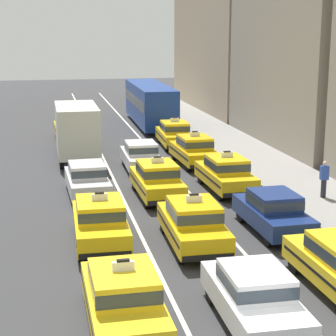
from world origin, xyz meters
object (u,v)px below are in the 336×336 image
Objects in this scene: taxi_center_second at (193,222)px; sedan_center_fourth at (141,155)px; taxi_left_nearest at (123,298)px; box_truck_left_fourth at (76,129)px; taxi_center_third at (157,179)px; sedan_left_third at (87,179)px; sedan_right_second at (273,211)px; taxi_right_fifth at (174,134)px; pedestrian_mid_block at (324,179)px; taxi_left_second at (100,221)px; taxi_right_third at (226,173)px; taxi_right_fourth at (194,150)px; bus_right_sixth at (150,102)px; sedan_center_nearest at (254,295)px; taxi_left_fifth at (68,127)px.

sedan_center_fourth is (0.05, 11.84, -0.03)m from taxi_center_second.
taxi_left_nearest is 21.05m from box_truck_left_fourth.
taxi_left_nearest and taxi_center_third have the same top height.
taxi_left_nearest is at bearing -90.11° from box_truck_left_fourth.
sedan_right_second is (6.49, -6.41, 0.00)m from sedan_left_third.
taxi_right_fifth is 14.12m from pedestrian_mid_block.
sedan_left_third is at bearing 89.82° from taxi_left_second.
taxi_left_second is 1.00× the size of taxi_center_third.
taxi_center_third is 3.45m from taxi_right_third.
taxi_right_fourth is (3.15, 0.74, 0.03)m from sedan_center_fourth.
box_truck_left_fourth reaches higher than taxi_center_third.
taxi_right_fifth is (3.34, 11.65, 0.00)m from taxi_center_third.
taxi_right_fifth reaches higher than pedestrian_mid_block.
taxi_right_fourth is at bearing -90.22° from bus_right_sixth.
sedan_center_fourth is at bearing 90.26° from sedan_center_nearest.
sedan_left_third is at bearing -120.77° from taxi_right_fifth.
taxi_center_third is at bearing -71.38° from box_truck_left_fourth.
bus_right_sixth reaches higher than taxi_left_nearest.
sedan_left_third is at bearing 135.36° from sedan_right_second.
taxi_right_fifth reaches higher than sedan_center_fourth.
box_truck_left_fourth is at bearing 98.74° from sedan_center_nearest.
sedan_right_second is (6.69, -21.16, -0.03)m from taxi_left_fifth.
sedan_center_nearest is 0.38× the size of bus_right_sixth.
pedestrian_mid_block is at bearing -74.06° from taxi_right_fifth.
taxi_center_second and taxi_right_fifth have the same top height.
taxi_right_fourth is (3.20, 12.58, 0.00)m from taxi_center_second.
taxi_left_fifth and taxi_center_second have the same top height.
taxi_left_fifth and taxi_center_third have the same top height.
taxi_left_second is at bearing -89.51° from taxi_left_fifth.
sedan_left_third is at bearing 164.87° from pedestrian_mid_block.
sedan_left_third is 8.31m from box_truck_left_fourth.
taxi_left_nearest is 14.37m from pedestrian_mid_block.
sedan_center_nearest is 0.94× the size of taxi_center_second.
taxi_left_nearest is at bearing 172.35° from sedan_center_nearest.
sedan_center_nearest is at bearing -88.94° from taxi_center_third.
sedan_right_second is (6.52, 6.36, -0.03)m from taxi_left_nearest.
taxi_right_fifth is at bearing 69.42° from taxi_left_second.
box_truck_left_fourth reaches higher than sedan_right_second.
bus_right_sixth reaches higher than taxi_right_fourth.
box_truck_left_fourth is 1.61× the size of sedan_right_second.
taxi_right_fourth reaches higher than sedan_center_fourth.
sedan_center_nearest is 1.00× the size of sedan_center_fourth.
taxi_right_fifth is (3.12, 24.00, 0.03)m from sedan_center_nearest.
sedan_right_second is 0.94× the size of taxi_right_fourth.
taxi_right_third is (6.49, -0.34, 0.03)m from sedan_left_third.
sedan_right_second is at bearing -136.47° from pedestrian_mid_block.
taxi_left_fifth is (-0.20, 14.75, 0.03)m from sedan_left_third.
taxi_center_third is 0.99× the size of taxi_right_fourth.
taxi_left_fifth is 1.00× the size of taxi_right_third.
sedan_left_third and sedan_right_second have the same top height.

